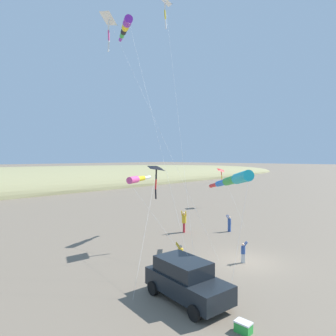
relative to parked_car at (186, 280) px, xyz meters
The scene contains 14 objects.
ground_plane 6.68m from the parked_car, 94.74° to the left, with size 600.00×600.00×0.00m, color #756654.
parked_car is the anchor object (origin of this frame).
cooler_box 3.37m from the parked_car, ahead, with size 0.62×0.42×0.42m.
person_adult_flyer 12.59m from the parked_car, 130.75° to the left, with size 0.66×0.71×1.97m.
person_child_green_jacket 3.89m from the parked_car, 134.90° to the left, with size 0.56×0.55×1.57m.
person_child_grey_jacket 13.65m from the parked_car, 113.55° to the left, with size 0.46×0.36×1.49m.
person_bystander_far 6.26m from the parked_car, 95.02° to the left, with size 0.48×0.48×1.36m.
kite_windsock_black_fish_shape 18.22m from the parked_car, 157.53° to the left, with size 12.24×5.11×16.57m.
kite_delta_small_distant 27.58m from the parked_car, 119.94° to the left, with size 9.13×9.70×5.22m.
kite_delta_yellow_midlevel 20.19m from the parked_car, 139.34° to the left, with size 7.48×5.55×19.11m.
kite_windsock_magenta_far_left 12.15m from the parked_car, 150.56° to the left, with size 10.40×5.87×5.10m.
kite_windsock_purple_drifting 6.98m from the parked_car, 99.58° to the left, with size 6.38×7.62×5.97m.
kite_delta_long_streamer_left 9.51m from the parked_car, 145.18° to the left, with size 5.75×7.35×6.14m.
kite_delta_white_trailing 19.71m from the parked_car, 162.09° to the left, with size 9.79×3.03×17.78m.
Camera 1 is at (9.35, -17.14, 6.62)m, focal length 32.11 mm.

